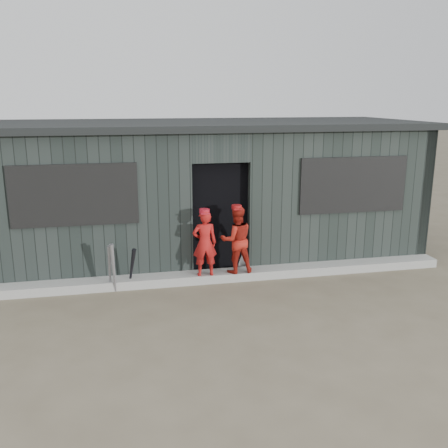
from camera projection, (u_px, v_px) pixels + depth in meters
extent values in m
plane|color=brown|center=(250.00, 325.00, 6.91)|extent=(80.00, 80.00, 0.00)
cube|color=#969792|center=(224.00, 275.00, 8.62)|extent=(8.00, 0.36, 0.15)
cone|color=gray|center=(110.00, 268.00, 8.03)|extent=(0.10, 0.21, 0.79)
cone|color=gray|center=(114.00, 268.00, 7.94)|extent=(0.10, 0.23, 0.85)
cone|color=black|center=(132.00, 268.00, 8.17)|extent=(0.19, 0.29, 0.71)
imported|color=#AB1615|center=(205.00, 243.00, 8.29)|extent=(0.41, 0.28, 1.12)
imported|color=#A91F14|center=(236.00, 240.00, 8.45)|extent=(0.58, 0.47, 1.15)
imported|color=silver|center=(242.00, 232.00, 9.04)|extent=(0.71, 0.50, 1.39)
cube|color=black|center=(207.00, 194.00, 9.94)|extent=(7.60, 2.70, 2.20)
cube|color=#252C29|center=(86.00, 212.00, 8.15)|extent=(3.50, 0.20, 2.50)
cube|color=#282F2C|center=(342.00, 200.00, 9.04)|extent=(3.50, 0.20, 2.50)
cube|color=#272F2D|center=(220.00, 147.00, 8.35)|extent=(1.00, 0.20, 0.50)
cube|color=#2C3532|center=(385.00, 185.00, 10.70)|extent=(0.20, 3.00, 2.50)
cube|color=#2A3230|center=(196.00, 180.00, 11.26)|extent=(8.00, 0.20, 2.50)
cube|color=black|center=(206.00, 124.00, 9.61)|extent=(8.30, 3.30, 0.12)
cube|color=black|center=(74.00, 195.00, 7.94)|extent=(2.00, 0.04, 1.00)
cube|color=black|center=(354.00, 185.00, 8.89)|extent=(2.00, 0.04, 1.00)
cube|color=black|center=(209.00, 195.00, 9.05)|extent=(0.20, 0.20, 0.81)
cube|color=black|center=(230.00, 198.00, 8.97)|extent=(0.19, 0.15, 0.80)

